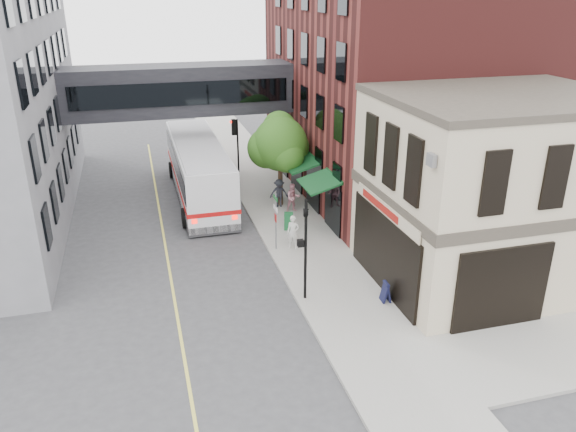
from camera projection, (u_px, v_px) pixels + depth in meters
ground at (310, 327)px, 22.19m from camera, size 120.00×120.00×0.00m
sidewalk_main at (273, 200)px, 35.13m from camera, size 4.00×60.00×0.15m
corner_building at (493, 190)px, 24.57m from camera, size 10.19×8.12×8.45m
brick_building at (391, 80)px, 35.35m from camera, size 13.76×18.00×14.00m
skyway_bridge at (179, 90)px, 35.03m from camera, size 14.00×3.18×3.00m
traffic_signal_near at (305, 237)px, 22.93m from camera, size 0.44×0.22×4.60m
traffic_signal_far at (236, 140)px, 36.14m from camera, size 0.53×0.28×4.50m
street_sign_pole at (276, 216)px, 27.79m from camera, size 0.08×0.75×3.00m
street_tree at (279, 144)px, 33.03m from camera, size 3.80×3.20×5.60m
lane_marking at (164, 239)px, 29.88m from camera, size 0.12×40.00×0.01m
bus at (198, 167)px, 35.24m from camera, size 3.18×13.05×3.51m
pedestrian_a at (293, 232)px, 28.25m from camera, size 0.75×0.63×1.74m
pedestrian_b at (293, 198)px, 32.88m from camera, size 0.84×0.65×1.71m
pedestrian_c at (279, 193)px, 33.61m from camera, size 1.22×0.86×1.72m
newspaper_box at (289, 221)px, 30.59m from camera, size 0.58×0.54×0.94m
sandwich_board at (386, 292)px, 23.60m from camera, size 0.35×0.52×0.89m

